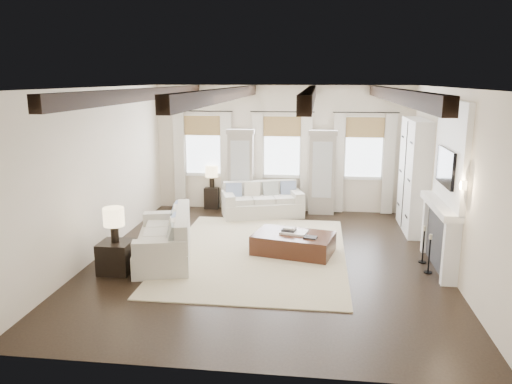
# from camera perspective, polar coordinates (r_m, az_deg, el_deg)

# --- Properties ---
(ground) EXTENTS (7.50, 7.50, 0.00)m
(ground) POSITION_cam_1_polar(r_m,az_deg,el_deg) (9.56, 1.24, -7.73)
(ground) COLOR black
(ground) RESTS_ON ground
(room_shell) EXTENTS (6.54, 7.54, 3.22)m
(room_shell) POSITION_cam_1_polar(r_m,az_deg,el_deg) (9.91, 6.15, 4.25)
(room_shell) COLOR #F2E4CB
(room_shell) RESTS_ON ground
(area_rug) EXTENTS (3.44, 4.79, 0.02)m
(area_rug) POSITION_cam_1_polar(r_m,az_deg,el_deg) (9.89, 0.07, -6.93)
(area_rug) COLOR beige
(area_rug) RESTS_ON ground
(sofa_back) EXTENTS (2.12, 1.42, 0.84)m
(sofa_back) POSITION_cam_1_polar(r_m,az_deg,el_deg) (12.46, 0.70, -1.20)
(sofa_back) COLOR beige
(sofa_back) RESTS_ON ground
(sofa_left) EXTENTS (1.44, 2.30, 0.91)m
(sofa_left) POSITION_cam_1_polar(r_m,az_deg,el_deg) (9.63, -10.11, -5.41)
(sofa_left) COLOR beige
(sofa_left) RESTS_ON ground
(ottoman) EXTENTS (1.68, 1.26, 0.40)m
(ottoman) POSITION_cam_1_polar(r_m,az_deg,el_deg) (9.85, 4.30, -5.91)
(ottoman) COLOR black
(ottoman) RESTS_ON ground
(tray) EXTENTS (0.57, 0.48, 0.04)m
(tray) POSITION_cam_1_polar(r_m,az_deg,el_deg) (9.84, 4.36, -4.59)
(tray) COLOR white
(tray) RESTS_ON ottoman
(book_lower) EXTENTS (0.30, 0.25, 0.04)m
(book_lower) POSITION_cam_1_polar(r_m,az_deg,el_deg) (9.83, 3.76, -4.35)
(book_lower) COLOR #262628
(book_lower) RESTS_ON tray
(book_upper) EXTENTS (0.25, 0.22, 0.03)m
(book_upper) POSITION_cam_1_polar(r_m,az_deg,el_deg) (9.83, 3.88, -4.14)
(book_upper) COLOR beige
(book_upper) RESTS_ON book_lower
(book_loose) EXTENTS (0.27, 0.23, 0.03)m
(book_loose) POSITION_cam_1_polar(r_m,az_deg,el_deg) (9.56, 6.24, -5.18)
(book_loose) COLOR #262628
(book_loose) RESTS_ON ottoman
(side_table_front) EXTENTS (0.55, 0.55, 0.55)m
(side_table_front) POSITION_cam_1_polar(r_m,az_deg,el_deg) (9.23, -15.68, -7.16)
(side_table_front) COLOR black
(side_table_front) RESTS_ON ground
(lamp_front) EXTENTS (0.36, 0.36, 0.62)m
(lamp_front) POSITION_cam_1_polar(r_m,az_deg,el_deg) (9.02, -15.94, -2.97)
(lamp_front) COLOR black
(lamp_front) RESTS_ON side_table_front
(side_table_back) EXTENTS (0.37, 0.37, 0.56)m
(side_table_back) POSITION_cam_1_polar(r_m,az_deg,el_deg) (13.27, -5.02, -0.62)
(side_table_back) COLOR black
(side_table_back) RESTS_ON ground
(lamp_back) EXTENTS (0.33, 0.33, 0.58)m
(lamp_back) POSITION_cam_1_polar(r_m,az_deg,el_deg) (13.13, -5.08, 2.23)
(lamp_back) COLOR black
(lamp_back) RESTS_ON side_table_back
(candlestick_near) EXTENTS (0.14, 0.14, 0.71)m
(candlestick_near) POSITION_cam_1_polar(r_m,az_deg,el_deg) (9.34, 19.18, -7.02)
(candlestick_near) COLOR black
(candlestick_near) RESTS_ON ground
(candlestick_far) EXTENTS (0.14, 0.14, 0.71)m
(candlestick_far) POSITION_cam_1_polar(r_m,az_deg,el_deg) (9.82, 18.57, -6.03)
(candlestick_far) COLOR black
(candlestick_far) RESTS_ON ground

